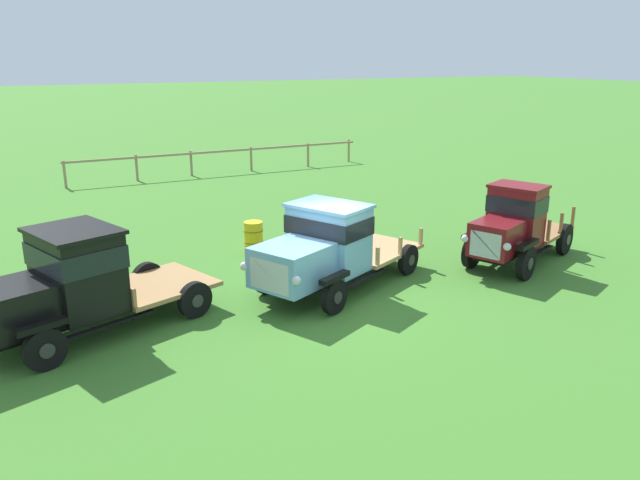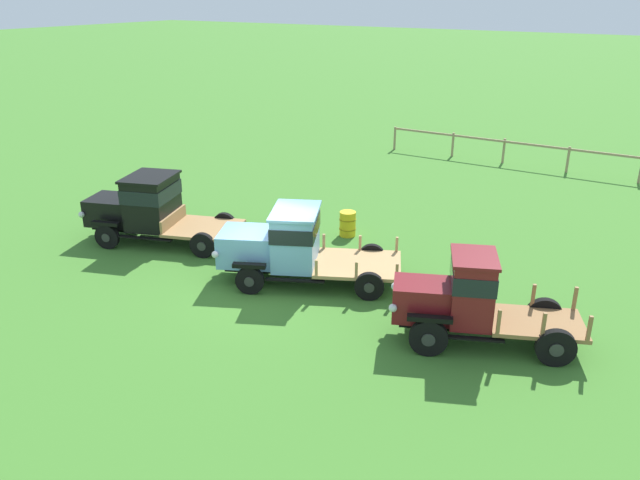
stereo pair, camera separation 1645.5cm
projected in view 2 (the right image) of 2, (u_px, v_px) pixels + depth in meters
name	position (u px, v px, depth m)	size (l,w,h in m)	color
ground_plane	(268.00, 287.00, 18.00)	(240.00, 240.00, 0.00)	#3D7528
paddock_fence	(537.00, 150.00, 29.61)	(14.78, 0.54, 1.22)	#997F60
vintage_truck_foreground_near	(147.00, 207.00, 20.89)	(5.53, 3.47, 2.30)	black
vintage_truck_second_in_line	(289.00, 244.00, 18.02)	(5.59, 3.95, 2.19)	black
vintage_truck_midrow_center	(466.00, 299.00, 14.82)	(4.74, 3.11, 2.27)	black
oil_drum_beside_row	(348.00, 224.00, 21.58)	(0.59, 0.59, 0.87)	gold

